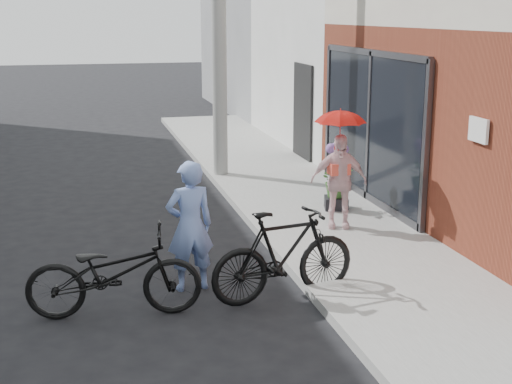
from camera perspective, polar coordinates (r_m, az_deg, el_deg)
name	(u,v)px	position (r m, az deg, el deg)	size (l,w,h in m)	color
ground	(231,300)	(8.31, -2.02, -8.61)	(80.00, 80.00, 0.00)	black
sidewalk	(340,231)	(10.67, 6.77, -3.14)	(2.20, 24.00, 0.12)	gray
curb	(265,237)	(10.32, 0.73, -3.63)	(0.12, 24.00, 0.12)	#9E9E99
plaster_building	(438,0)	(18.70, 14.34, 14.63)	(8.00, 6.00, 7.00)	white
east_building_far	(337,4)	(25.09, 6.53, 14.74)	(8.00, 8.00, 7.00)	gray
officer	(190,226)	(8.40, -5.32, -2.73)	(0.57, 0.38, 1.57)	#7892D5
bike_left	(114,273)	(7.86, -11.30, -6.38)	(0.65, 1.88, 0.99)	black
bike_right	(284,255)	(8.16, 2.25, -5.03)	(0.50, 1.78, 1.07)	black
kimono_woman	(339,181)	(10.50, 6.62, 0.87)	(0.82, 0.34, 1.39)	silver
parasol	(341,113)	(10.32, 6.78, 6.33)	(0.71, 0.71, 0.62)	red
planter	(336,203)	(11.62, 6.43, -0.87)	(0.37, 0.37, 0.19)	black
potted_plant	(337,180)	(11.53, 6.48, 0.96)	(0.51, 0.44, 0.57)	#386C2B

